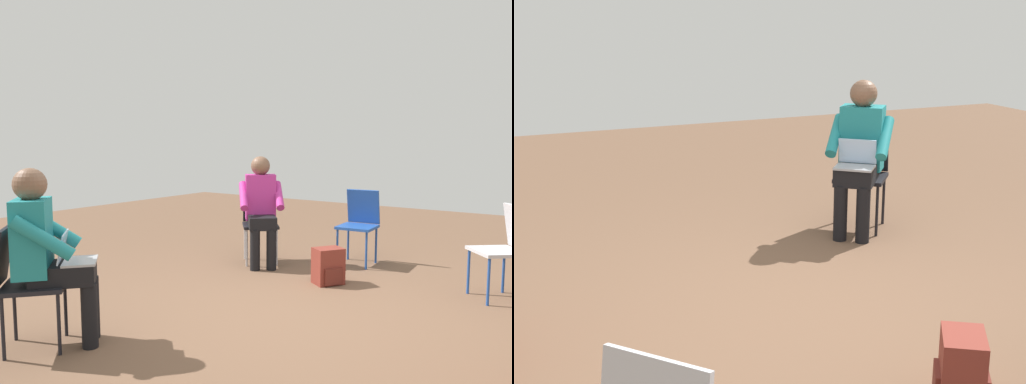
% 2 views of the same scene
% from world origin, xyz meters
% --- Properties ---
extents(ground_plane, '(14.00, 14.00, 0.00)m').
position_xyz_m(ground_plane, '(0.00, 0.00, 0.00)').
color(ground_plane, brown).
extents(chair_northwest, '(0.59, 0.58, 0.85)m').
position_xyz_m(chair_northwest, '(-1.57, 1.14, 0.50)').
color(chair_northwest, black).
rests_on(chair_northwest, ground).
extents(person_with_laptop, '(0.64, 0.63, 1.24)m').
position_xyz_m(person_with_laptop, '(-1.44, 1.03, 0.69)').
color(person_with_laptop, black).
rests_on(person_with_laptop, ground).
extents(backpack_near_laptop_user, '(0.34, 0.32, 0.36)m').
position_xyz_m(backpack_near_laptop_user, '(1.02, 0.16, 0.16)').
color(backpack_near_laptop_user, maroon).
rests_on(backpack_near_laptop_user, ground).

